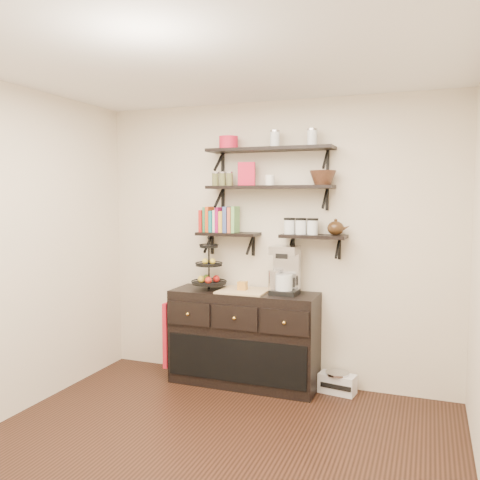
% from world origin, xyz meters
% --- Properties ---
extents(floor, '(3.50, 3.50, 0.00)m').
position_xyz_m(floor, '(0.00, 0.00, 0.00)').
color(floor, black).
rests_on(floor, ground).
extents(ceiling, '(3.50, 3.50, 0.02)m').
position_xyz_m(ceiling, '(0.00, 0.00, 2.70)').
color(ceiling, white).
rests_on(ceiling, back_wall).
extents(back_wall, '(3.50, 0.02, 2.70)m').
position_xyz_m(back_wall, '(0.00, 1.75, 1.35)').
color(back_wall, beige).
rests_on(back_wall, ground).
extents(shelf_top, '(1.20, 0.27, 0.23)m').
position_xyz_m(shelf_top, '(0.00, 1.62, 2.23)').
color(shelf_top, black).
rests_on(shelf_top, back_wall).
extents(shelf_mid, '(1.20, 0.27, 0.23)m').
position_xyz_m(shelf_mid, '(0.00, 1.62, 1.88)').
color(shelf_mid, black).
rests_on(shelf_mid, back_wall).
extents(shelf_low_left, '(0.60, 0.25, 0.23)m').
position_xyz_m(shelf_low_left, '(-0.42, 1.63, 1.43)').
color(shelf_low_left, black).
rests_on(shelf_low_left, back_wall).
extents(shelf_low_right, '(0.60, 0.25, 0.23)m').
position_xyz_m(shelf_low_right, '(0.42, 1.63, 1.43)').
color(shelf_low_right, black).
rests_on(shelf_low_right, back_wall).
extents(cookbooks, '(0.36, 0.15, 0.26)m').
position_xyz_m(cookbooks, '(-0.51, 1.63, 1.56)').
color(cookbooks, '#B11B16').
rests_on(cookbooks, shelf_low_left).
extents(glass_canisters, '(0.32, 0.10, 0.13)m').
position_xyz_m(glass_canisters, '(0.30, 1.63, 1.51)').
color(glass_canisters, silver).
rests_on(glass_canisters, shelf_low_right).
extents(sideboard, '(1.40, 0.50, 0.92)m').
position_xyz_m(sideboard, '(-0.22, 1.51, 0.45)').
color(sideboard, black).
rests_on(sideboard, floor).
extents(fruit_stand, '(0.34, 0.34, 0.49)m').
position_xyz_m(fruit_stand, '(-0.58, 1.52, 1.07)').
color(fruit_stand, black).
rests_on(fruit_stand, sideboard).
extents(candle, '(0.08, 0.08, 0.08)m').
position_xyz_m(candle, '(-0.23, 1.51, 0.96)').
color(candle, '#B6792A').
rests_on(candle, sideboard).
extents(coffee_maker, '(0.25, 0.24, 0.45)m').
position_xyz_m(coffee_maker, '(0.18, 1.55, 1.11)').
color(coffee_maker, black).
rests_on(coffee_maker, sideboard).
extents(thermal_carafe, '(0.11, 0.11, 0.22)m').
position_xyz_m(thermal_carafe, '(0.09, 1.49, 1.01)').
color(thermal_carafe, silver).
rests_on(thermal_carafe, sideboard).
extents(apron, '(0.04, 0.27, 0.64)m').
position_xyz_m(apron, '(-0.95, 1.41, 0.45)').
color(apron, '#A91218').
rests_on(apron, sideboard).
extents(radio, '(0.35, 0.25, 0.20)m').
position_xyz_m(radio, '(0.66, 1.60, 0.10)').
color(radio, silver).
rests_on(radio, floor).
extents(recipe_box, '(0.17, 0.09, 0.22)m').
position_xyz_m(recipe_box, '(-0.23, 1.61, 2.01)').
color(recipe_box, red).
rests_on(recipe_box, shelf_mid).
extents(walnut_bowl, '(0.24, 0.24, 0.13)m').
position_xyz_m(walnut_bowl, '(0.50, 1.61, 1.96)').
color(walnut_bowl, black).
rests_on(walnut_bowl, shelf_mid).
extents(ramekins, '(0.09, 0.09, 0.10)m').
position_xyz_m(ramekins, '(0.00, 1.61, 1.95)').
color(ramekins, white).
rests_on(ramekins, shelf_mid).
extents(teapot, '(0.22, 0.18, 0.15)m').
position_xyz_m(teapot, '(0.62, 1.63, 1.53)').
color(teapot, '#321F0F').
rests_on(teapot, shelf_low_right).
extents(red_pot, '(0.18, 0.18, 0.12)m').
position_xyz_m(red_pot, '(-0.41, 1.61, 2.31)').
color(red_pot, red).
rests_on(red_pot, shelf_top).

